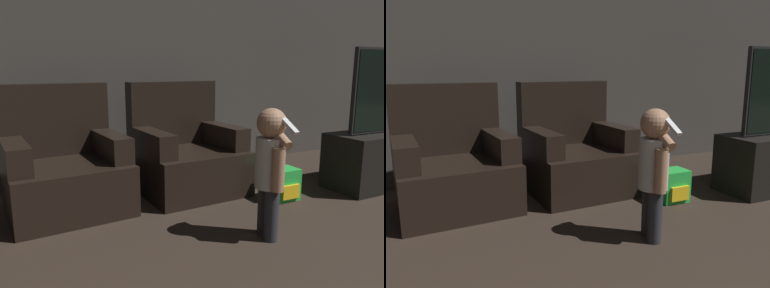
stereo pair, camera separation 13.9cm
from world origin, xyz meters
TOP-DOWN VIEW (x-y plane):
  - wall_back at (0.00, 4.50)m, footprint 8.40×0.05m
  - armchair_left at (-0.66, 3.76)m, footprint 0.93×0.88m
  - armchair_right at (0.40, 3.76)m, footprint 0.90×0.85m
  - person_toddler at (0.44, 2.60)m, footprint 0.19×0.34m
  - toy_backpack at (1.02, 3.14)m, footprint 0.24×0.21m

SIDE VIEW (x-z plane):
  - toy_backpack at x=1.02m, z-range 0.00..0.27m
  - armchair_left at x=-0.66m, z-range -0.16..0.81m
  - armchair_right at x=0.40m, z-range -0.16..0.81m
  - person_toddler at x=0.44m, z-range 0.08..0.93m
  - wall_back at x=0.00m, z-range 0.00..2.60m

